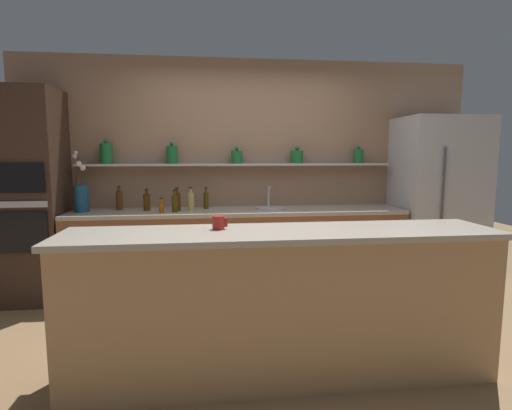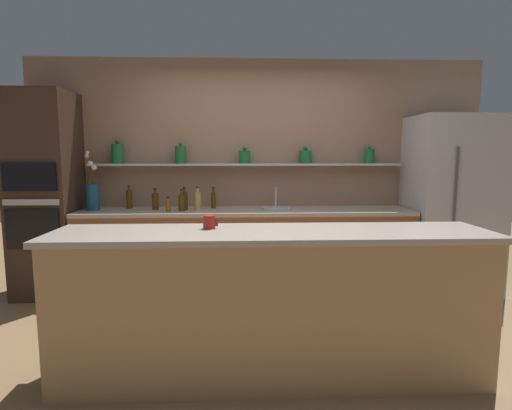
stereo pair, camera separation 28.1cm
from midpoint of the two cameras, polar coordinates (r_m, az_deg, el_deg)
The scene contains 16 objects.
ground_plane at distance 3.47m, azimuth 3.93°, elevation -18.81°, with size 12.00×12.00×0.00m, color olive.
back_wall_unit at distance 4.71m, azimuth 1.88°, elevation 4.57°, with size 5.20×0.28×2.60m.
back_counter_unit at distance 4.47m, azimuth 0.37°, elevation -6.51°, with size 3.62×0.62×0.92m.
island_counter at distance 2.78m, azimuth 5.24°, elevation -14.01°, with size 2.90×0.61×1.02m.
refrigerator at distance 5.00m, azimuth 27.62°, elevation 0.07°, with size 0.91×0.73×1.94m.
oven_tower at distance 4.76m, azimuth -26.33°, elevation 1.27°, with size 0.62×0.64×2.18m.
flower_vase at distance 4.62m, azimuth -20.74°, elevation 1.51°, with size 0.16×0.15×0.64m.
sink_fixture at distance 4.42m, azimuth 4.79°, elevation -0.34°, with size 0.33×0.33×0.25m.
bottle_spirit_0 at distance 4.64m, azimuth -16.00°, elevation 0.86°, with size 0.07×0.07×0.26m.
bottle_sauce_1 at distance 4.26m, azimuth -10.61°, elevation -0.08°, with size 0.05×0.05×0.16m.
bottle_spirit_2 at distance 4.39m, azimuth -8.40°, elevation 0.63°, with size 0.07×0.07×0.25m.
bottle_spirit_3 at distance 4.48m, azimuth -12.47°, elevation 0.58°, with size 0.07×0.07×0.24m.
bottle_oil_4 at distance 4.48m, azimuth -4.33°, elevation 0.78°, with size 0.05×0.05×0.24m.
bottle_oil_5 at distance 4.30m, azimuth -8.76°, elevation 0.37°, with size 0.06×0.06×0.24m.
bottle_spirit_6 at distance 4.34m, azimuth -6.52°, elevation 0.64°, with size 0.07×0.07×0.26m.
coffee_mug at distance 2.70m, azimuth -3.77°, elevation -2.47°, with size 0.10×0.08×0.09m.
Camera 2 is at (-0.21, -3.11, 1.52)m, focal length 28.00 mm.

